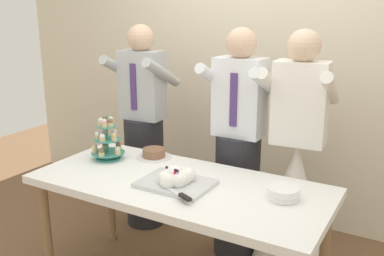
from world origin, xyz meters
name	(u,v)px	position (x,y,z in m)	size (l,w,h in m)	color
rear_wall	(265,49)	(0.00, 1.38, 1.45)	(5.20, 0.10, 2.90)	beige
dessert_table	(179,193)	(0.00, 0.00, 0.70)	(1.80, 0.80, 0.78)	white
cupcake_stand	(107,141)	(-0.64, 0.11, 0.90)	(0.23, 0.23, 0.31)	teal
main_cake_tray	(176,179)	(0.02, -0.06, 0.82)	(0.42, 0.36, 0.12)	silver
plate_stack	(283,193)	(0.62, 0.08, 0.81)	(0.18, 0.19, 0.07)	white
round_cake	(154,154)	(-0.37, 0.28, 0.80)	(0.24, 0.24, 0.07)	white
person_groom	(238,158)	(0.11, 0.63, 0.75)	(0.46, 0.49, 1.66)	#232328
person_bride	(294,191)	(0.52, 0.65, 0.58)	(0.56, 0.56, 1.66)	white
person_guest	(144,139)	(-0.75, 0.69, 0.75)	(0.49, 0.51, 1.66)	#232328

